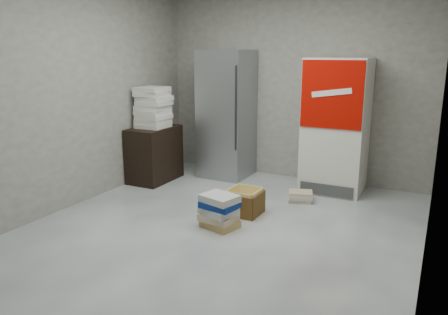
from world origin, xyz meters
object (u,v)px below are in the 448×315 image
Objects in this scene: coke_cooler at (336,126)px; wood_shelf at (155,154)px; phonebook_stack_main at (219,211)px; cardboard_box at (245,204)px; steel_fridge at (227,114)px.

coke_cooler is 2.25× the size of wood_shelf.
cardboard_box is (0.08, 0.51, -0.06)m from phonebook_stack_main.
coke_cooler reaches higher than wood_shelf.
cardboard_box is (1.77, -0.66, -0.28)m from wood_shelf.
wood_shelf is at bearing 160.24° from cardboard_box.
cardboard_box is at bearing -56.06° from steel_fridge.
steel_fridge is 1.65m from coke_cooler.
wood_shelf is at bearing -138.69° from steel_fridge.
wood_shelf is 2.07m from phonebook_stack_main.
coke_cooler is at bearing 16.28° from wood_shelf.
phonebook_stack_main is at bearing -97.75° from cardboard_box.
coke_cooler is 3.89× the size of phonebook_stack_main.
coke_cooler is 1.74m from cardboard_box.
steel_fridge is 2.22m from phonebook_stack_main.
phonebook_stack_main is (-0.79, -1.89, -0.72)m from coke_cooler.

